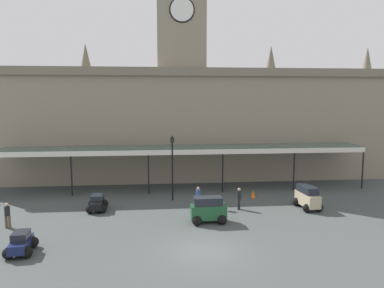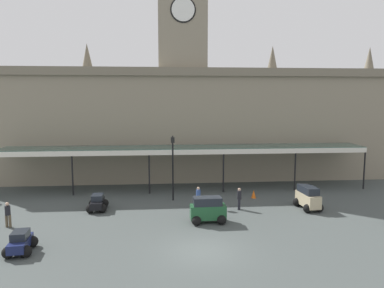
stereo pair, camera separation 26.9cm
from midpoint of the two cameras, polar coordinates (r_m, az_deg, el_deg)
ground_plane at (r=20.83m, az=2.09°, el=-16.49°), size 140.00×140.00×0.00m
station_building at (r=38.45m, az=-1.39°, el=4.31°), size 42.82×6.81×21.17m
entrance_canopy at (r=33.10m, az=-0.77°, el=-0.70°), size 33.11×3.26×3.97m
car_beige_van at (r=29.22m, az=18.02°, el=-8.16°), size 1.74×2.48×1.77m
car_green_van at (r=24.91m, az=2.82°, el=-10.49°), size 2.42×1.63×1.77m
car_black_sedan at (r=28.49m, az=-14.38°, el=-9.06°), size 1.57×2.08×1.19m
car_navy_sedan at (r=22.46m, az=-25.05°, el=-14.00°), size 1.63×2.12×1.19m
pedestrian_beside_cars at (r=27.95m, az=1.28°, el=-8.29°), size 0.34×0.34×1.67m
pedestrian_near_entrance at (r=27.88m, az=7.71°, el=-8.39°), size 0.34×0.38×1.67m
pedestrian_crossing_forecourt at (r=26.80m, az=-26.73°, el=-9.76°), size 0.39×0.34×1.67m
victorian_lamppost at (r=29.62m, az=-2.78°, el=-2.65°), size 0.30×0.30×5.38m
traffic_cone at (r=31.35m, az=9.92°, el=-7.75°), size 0.40×0.40×0.69m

